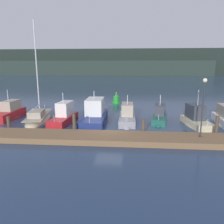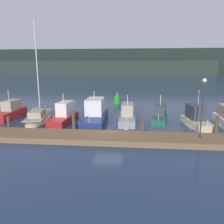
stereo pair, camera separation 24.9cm
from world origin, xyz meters
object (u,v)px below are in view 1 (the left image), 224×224
(motorboat_berth_6, at_px, (127,119))
(dock_lamppost, at_px, (203,99))
(motorboat_berth_8, at_px, (196,122))
(channel_buoy, at_px, (116,99))
(motorboat_berth_4, at_px, (64,119))
(motorboat_berth_7, at_px, (159,118))
(motorboat_berth_5, at_px, (94,117))
(sailboat_berth_3, at_px, (39,118))
(motorboat_berth_2, at_px, (10,115))

(motorboat_berth_6, xyz_separation_m, dock_lamppost, (5.80, -5.90, 3.15))
(motorboat_berth_8, bearing_deg, channel_buoy, 124.45)
(motorboat_berth_4, relative_size, motorboat_berth_6, 0.96)
(motorboat_berth_7, bearing_deg, motorboat_berth_5, -170.90)
(sailboat_berth_3, distance_m, channel_buoy, 14.27)
(sailboat_berth_3, relative_size, motorboat_berth_7, 2.14)
(sailboat_berth_3, distance_m, motorboat_berth_8, 16.76)
(sailboat_berth_3, xyz_separation_m, motorboat_berth_6, (9.83, -0.08, 0.15))
(motorboat_berth_6, bearing_deg, motorboat_berth_4, -172.61)
(dock_lamppost, bearing_deg, channel_buoy, 113.49)
(motorboat_berth_2, distance_m, motorboat_berth_6, 13.48)
(motorboat_berth_2, height_order, channel_buoy, motorboat_berth_2)
(motorboat_berth_8, bearing_deg, motorboat_berth_2, 175.81)
(motorboat_berth_7, height_order, channel_buoy, motorboat_berth_7)
(channel_buoy, bearing_deg, motorboat_berth_5, -96.83)
(channel_buoy, bearing_deg, motorboat_berth_2, -135.18)
(motorboat_berth_7, bearing_deg, motorboat_berth_8, -24.70)
(sailboat_berth_3, bearing_deg, motorboat_berth_2, 172.56)
(motorboat_berth_2, relative_size, motorboat_berth_7, 1.08)
(motorboat_berth_2, bearing_deg, sailboat_berth_3, -7.44)
(motorboat_berth_4, bearing_deg, motorboat_berth_8, -0.32)
(motorboat_berth_5, height_order, motorboat_berth_6, motorboat_berth_5)
(motorboat_berth_4, bearing_deg, motorboat_berth_5, 6.75)
(sailboat_berth_3, xyz_separation_m, dock_lamppost, (15.63, -5.97, 3.29))
(dock_lamppost, bearing_deg, motorboat_berth_5, 149.70)
(sailboat_berth_3, height_order, motorboat_berth_5, sailboat_berth_3)
(channel_buoy, height_order, dock_lamppost, dock_lamppost)
(motorboat_berth_6, bearing_deg, motorboat_berth_2, 177.65)
(motorboat_berth_2, bearing_deg, motorboat_berth_7, 0.26)
(motorboat_berth_2, xyz_separation_m, dock_lamppost, (19.27, -6.45, 3.06))
(motorboat_berth_4, distance_m, dock_lamppost, 13.78)
(dock_lamppost, bearing_deg, motorboat_berth_6, 134.51)
(motorboat_berth_5, height_order, motorboat_berth_7, motorboat_berth_5)
(sailboat_berth_3, xyz_separation_m, motorboat_berth_8, (16.73, -1.02, 0.26))
(motorboat_berth_4, xyz_separation_m, motorboat_berth_6, (6.66, 0.86, -0.11))
(dock_lamppost, bearing_deg, motorboat_berth_8, 77.54)
(motorboat_berth_8, height_order, dock_lamppost, dock_lamppost)
(motorboat_berth_2, distance_m, motorboat_berth_5, 10.06)
(motorboat_berth_2, height_order, motorboat_berth_7, motorboat_berth_2)
(motorboat_berth_6, bearing_deg, dock_lamppost, -45.49)
(motorboat_berth_6, relative_size, channel_buoy, 3.45)
(motorboat_berth_8, bearing_deg, motorboat_berth_6, 172.24)
(motorboat_berth_4, height_order, channel_buoy, motorboat_berth_4)
(motorboat_berth_2, relative_size, motorboat_berth_8, 1.03)
(motorboat_berth_2, height_order, motorboat_berth_8, motorboat_berth_8)
(motorboat_berth_2, distance_m, motorboat_berth_8, 20.42)
(sailboat_berth_3, height_order, channel_buoy, sailboat_berth_3)
(motorboat_berth_2, height_order, dock_lamppost, dock_lamppost)
(motorboat_berth_2, relative_size, motorboat_berth_6, 0.95)
(sailboat_berth_3, bearing_deg, channel_buoy, 56.56)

